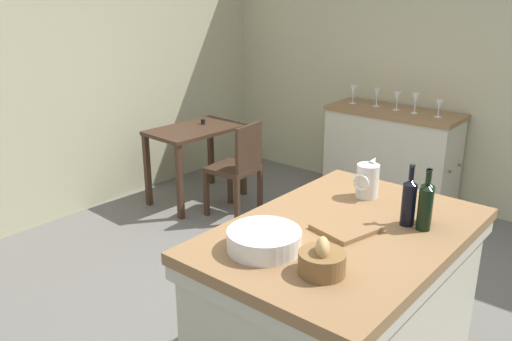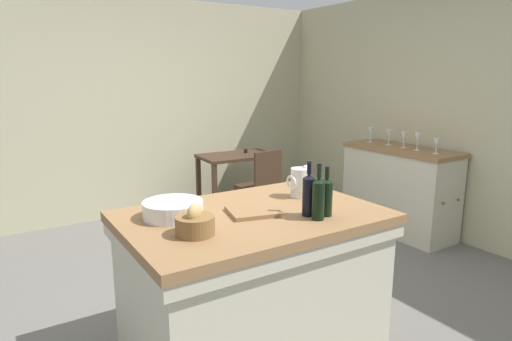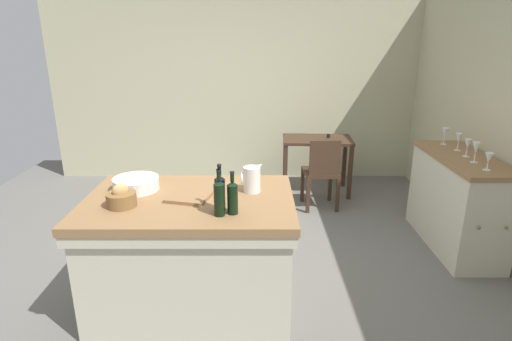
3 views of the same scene
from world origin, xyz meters
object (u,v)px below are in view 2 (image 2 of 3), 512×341
wash_bowl (173,209)px  wine_glass_far_right (371,132)px  wine_glass_middle (404,137)px  wine_glass_right (389,134)px  wooden_chair (261,185)px  pitcher (300,182)px  wine_glass_left (418,138)px  wine_glass_far_left (437,143)px  wine_bottle_green (318,198)px  island_table (253,276)px  wine_bottle_amber (308,194)px  cutting_board (253,211)px  writing_desk (237,164)px  side_cabinet (399,190)px  bread_basket (195,224)px  wine_bottle_dark (326,196)px

wash_bowl → wine_glass_far_right: wine_glass_far_right is taller
wash_bowl → wine_glass_far_right: bearing=22.8°
wine_glass_middle → wine_glass_right: 0.22m
wooden_chair → pitcher: bearing=-115.3°
wine_glass_far_right → wine_glass_left: bearing=-90.9°
wash_bowl → wine_glass_far_left: wine_glass_far_left is taller
wash_bowl → wine_bottle_green: size_ratio=1.09×
island_table → wine_glass_left: 2.64m
wine_bottle_amber → wine_glass_middle: wine_bottle_amber is taller
wash_bowl → cutting_board: (0.43, -0.19, -0.04)m
writing_desk → wine_bottle_green: 2.97m
wooden_chair → wash_bowl: 2.46m
island_table → wine_glass_far_right: size_ratio=8.83×
cutting_board → wine_glass_far_right: 2.86m
wine_glass_far_right → island_table: bearing=-150.6°
wine_glass_right → side_cabinet: bearing=-96.6°
pitcher → cutting_board: bearing=-162.9°
wooden_chair → cutting_board: size_ratio=3.06×
bread_basket → cutting_board: bearing=17.6°
island_table → wine_glass_middle: wine_glass_middle is taller
wooden_chair → wine_glass_far_left: 1.88m
island_table → pitcher: pitcher is taller
writing_desk → wine_glass_middle: wine_glass_middle is taller
writing_desk → bread_basket: size_ratio=4.51×
bread_basket → cutting_board: (0.44, 0.14, -0.05)m
wine_bottle_green → wine_bottle_dark: bearing=19.1°
wine_glass_middle → wine_glass_far_right: size_ratio=0.98×
wine_glass_middle → pitcher: bearing=-158.4°
wine_bottle_amber → wine_glass_middle: (2.24, 1.15, 0.03)m
island_table → wine_glass_far_left: 2.58m
pitcher → cutting_board: size_ratio=0.82×
wine_bottle_green → pitcher: bearing=64.4°
island_table → pitcher: (0.46, 0.13, 0.51)m
wine_glass_far_left → wine_glass_far_right: bearing=89.0°
writing_desk → wine_glass_left: 2.11m
wine_glass_far_left → wine_glass_right: (0.05, 0.64, 0.02)m
bread_basket → wine_bottle_green: 0.72m
wine_bottle_dark → wine_glass_far_left: (2.12, 0.79, 0.03)m
cutting_board → wine_glass_left: 2.59m
wine_bottle_dark → wine_glass_middle: (2.15, 1.21, 0.04)m
wine_bottle_green → wine_glass_left: (2.22, 1.05, 0.05)m
wine_glass_far_right → pitcher: bearing=-147.8°
island_table → cutting_board: cutting_board is taller
wine_bottle_dark → wine_glass_far_left: wine_bottle_dark is taller
cutting_board → wine_glass_left: (2.47, 0.75, 0.16)m
island_table → wine_glass_far_right: 2.90m
island_table → wine_bottle_amber: (0.25, -0.22, 0.54)m
pitcher → wine_bottle_amber: size_ratio=0.73×
side_cabinet → wash_bowl: size_ratio=3.66×
side_cabinet → wine_bottle_amber: 2.58m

